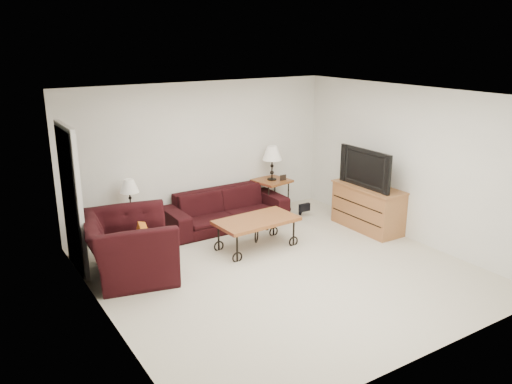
% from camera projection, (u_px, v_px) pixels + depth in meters
% --- Properties ---
extents(ground, '(5.00, 5.00, 0.00)m').
position_uv_depth(ground, '(282.00, 270.00, 7.40)').
color(ground, beige).
rests_on(ground, ground).
extents(wall_back, '(5.00, 0.02, 2.50)m').
position_uv_depth(wall_back, '(201.00, 153.00, 9.06)').
color(wall_back, white).
rests_on(wall_back, ground).
extents(wall_front, '(5.00, 0.02, 2.50)m').
position_uv_depth(wall_front, '(431.00, 248.00, 5.02)').
color(wall_front, white).
rests_on(wall_front, ground).
extents(wall_left, '(0.02, 5.00, 2.50)m').
position_uv_depth(wall_left, '(101.00, 221.00, 5.76)').
color(wall_left, white).
rests_on(wall_left, ground).
extents(wall_right, '(0.02, 5.00, 2.50)m').
position_uv_depth(wall_right, '(409.00, 164.00, 8.32)').
color(wall_right, white).
rests_on(wall_right, ground).
extents(ceiling, '(5.00, 5.00, 0.00)m').
position_uv_depth(ceiling, '(285.00, 95.00, 6.67)').
color(ceiling, white).
rests_on(ceiling, wall_back).
extents(doorway, '(0.08, 0.94, 2.04)m').
position_uv_depth(doorway, '(70.00, 201.00, 7.17)').
color(doorway, black).
rests_on(doorway, ground).
extents(sofa, '(2.19, 0.86, 0.64)m').
position_uv_depth(sofa, '(226.00, 209.00, 9.05)').
color(sofa, black).
rests_on(sofa, ground).
extents(side_table_left, '(0.55, 0.55, 0.53)m').
position_uv_depth(side_table_left, '(132.00, 226.00, 8.36)').
color(side_table_left, brown).
rests_on(side_table_left, ground).
extents(side_table_right, '(0.68, 0.68, 0.65)m').
position_uv_depth(side_table_right, '(272.00, 196.00, 9.75)').
color(side_table_right, brown).
rests_on(side_table_right, ground).
extents(lamp_left, '(0.34, 0.34, 0.53)m').
position_uv_depth(lamp_left, '(130.00, 195.00, 8.21)').
color(lamp_left, black).
rests_on(lamp_left, side_table_left).
extents(lamp_right, '(0.42, 0.42, 0.65)m').
position_uv_depth(lamp_right, '(272.00, 163.00, 9.56)').
color(lamp_right, black).
rests_on(lamp_right, side_table_right).
extents(photo_frame_left, '(0.11, 0.02, 0.09)m').
position_uv_depth(photo_frame_left, '(125.00, 213.00, 8.08)').
color(photo_frame_left, black).
rests_on(photo_frame_left, side_table_left).
extents(photo_frame_right, '(0.13, 0.02, 0.11)m').
position_uv_depth(photo_frame_right, '(283.00, 178.00, 9.60)').
color(photo_frame_right, black).
rests_on(photo_frame_right, side_table_right).
extents(coffee_table, '(1.32, 0.76, 0.48)m').
position_uv_depth(coffee_table, '(257.00, 233.00, 8.13)').
color(coffee_table, brown).
rests_on(coffee_table, ground).
extents(armchair, '(1.43, 1.56, 0.87)m').
position_uv_depth(armchair, '(130.00, 246.00, 7.14)').
color(armchair, black).
rests_on(armchair, ground).
extents(throw_pillow, '(0.19, 0.41, 0.39)m').
position_uv_depth(throw_pillow, '(141.00, 239.00, 7.15)').
color(throw_pillow, '#C47419').
rests_on(throw_pillow, armchair).
extents(tv_stand, '(0.53, 1.28, 0.77)m').
position_uv_depth(tv_stand, '(368.00, 207.00, 8.91)').
color(tv_stand, '#A16A3B').
rests_on(tv_stand, ground).
extents(television, '(0.15, 1.15, 0.66)m').
position_uv_depth(television, '(370.00, 168.00, 8.69)').
color(television, black).
rests_on(television, tv_stand).
extents(backpack, '(0.35, 0.27, 0.46)m').
position_uv_depth(backpack, '(300.00, 204.00, 9.62)').
color(backpack, black).
rests_on(backpack, ground).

